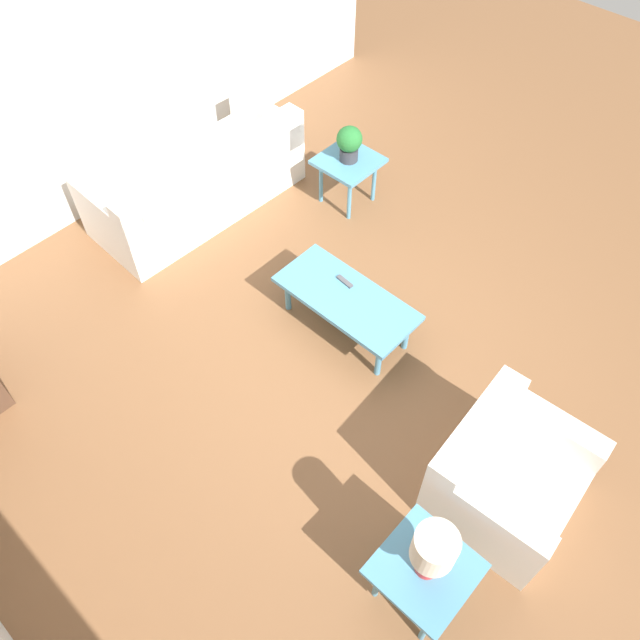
% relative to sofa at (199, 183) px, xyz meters
% --- Properties ---
extents(ground_plane, '(14.00, 14.00, 0.00)m').
position_rel_sofa_xyz_m(ground_plane, '(-2.22, 0.39, -0.30)').
color(ground_plane, brown).
extents(wall_right, '(0.12, 7.20, 2.70)m').
position_rel_sofa_xyz_m(wall_right, '(0.84, 0.39, 1.05)').
color(wall_right, silver).
rests_on(wall_right, ground_plane).
extents(sofa, '(0.96, 2.11, 0.80)m').
position_rel_sofa_xyz_m(sofa, '(0.00, 0.00, 0.00)').
color(sofa, white).
rests_on(sofa, ground_plane).
extents(armchair, '(0.89, 0.99, 0.74)m').
position_rel_sofa_xyz_m(armchair, '(-3.82, 0.58, 0.00)').
color(armchair, silver).
rests_on(armchair, ground_plane).
extents(coffee_table, '(1.19, 0.54, 0.40)m').
position_rel_sofa_xyz_m(coffee_table, '(-2.05, 0.18, 0.05)').
color(coffee_table, teal).
rests_on(coffee_table, ground_plane).
extents(side_table_plant, '(0.55, 0.55, 0.50)m').
position_rel_sofa_xyz_m(side_table_plant, '(-0.99, -1.06, 0.13)').
color(side_table_plant, teal).
rests_on(side_table_plant, ground_plane).
extents(side_table_lamp, '(0.55, 0.55, 0.50)m').
position_rel_sofa_xyz_m(side_table_lamp, '(-3.81, 1.49, 0.13)').
color(side_table_lamp, teal).
rests_on(side_table_lamp, ground_plane).
extents(potted_plant, '(0.24, 0.24, 0.35)m').
position_rel_sofa_xyz_m(potted_plant, '(-0.99, -1.06, 0.40)').
color(potted_plant, '#333338').
rests_on(potted_plant, side_table_plant).
extents(table_lamp, '(0.25, 0.25, 0.47)m').
position_rel_sofa_xyz_m(table_lamp, '(-3.81, 1.49, 0.50)').
color(table_lamp, red).
rests_on(table_lamp, side_table_lamp).
extents(remote_control, '(0.16, 0.05, 0.02)m').
position_rel_sofa_xyz_m(remote_control, '(-1.94, 0.07, 0.11)').
color(remote_control, '#4C4C51').
rests_on(remote_control, coffee_table).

